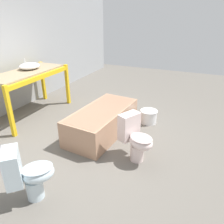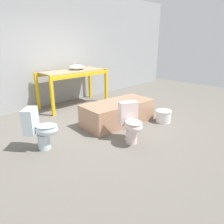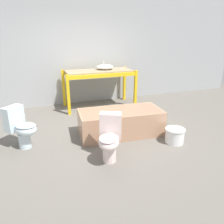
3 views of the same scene
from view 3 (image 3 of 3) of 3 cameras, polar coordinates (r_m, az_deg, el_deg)
The scene contains 8 objects.
ground_plane at distance 4.57m, azimuth -2.84°, elevation -5.08°, with size 12.00×12.00×0.00m, color #666059.
warehouse_wall_rear at distance 6.33m, azimuth -9.40°, elevation 16.62°, with size 10.80×0.08×3.20m.
shelving_rack at distance 5.95m, azimuth -3.41°, elevation 9.43°, with size 1.89×0.84×1.01m.
sink_basin at distance 6.03m, azimuth -1.85°, elevation 11.69°, with size 0.47×0.42×0.22m.
bathtub_main at distance 4.36m, azimuth 2.25°, elevation -2.23°, with size 1.69×0.88×0.50m.
toilet_near at distance 4.13m, azimuth -22.66°, elevation -3.62°, with size 0.62×0.62×0.74m.
toilet_far at distance 3.43m, azimuth -0.62°, elevation -6.72°, with size 0.53×0.64×0.74m.
bucket_white at distance 4.22m, azimuth 16.07°, elevation -5.87°, with size 0.36×0.36×0.28m.
Camera 3 is at (-1.21, -3.97, 1.92)m, focal length 35.00 mm.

